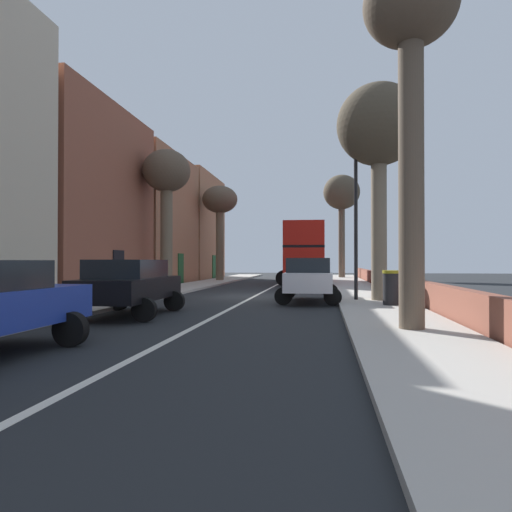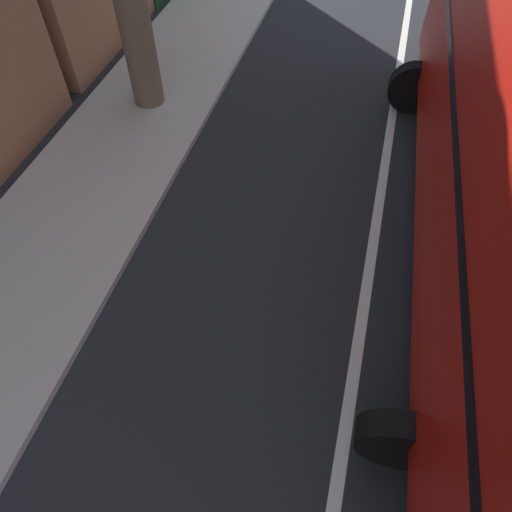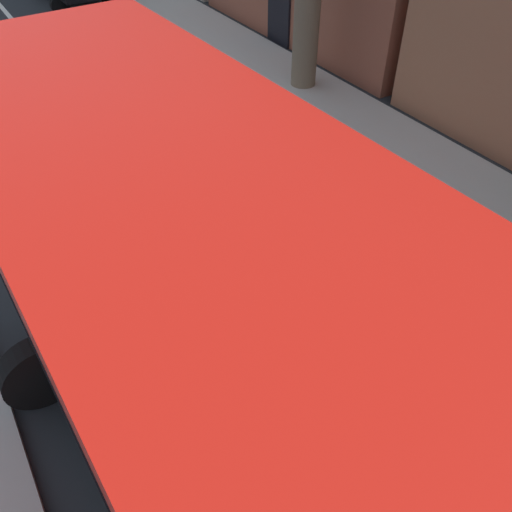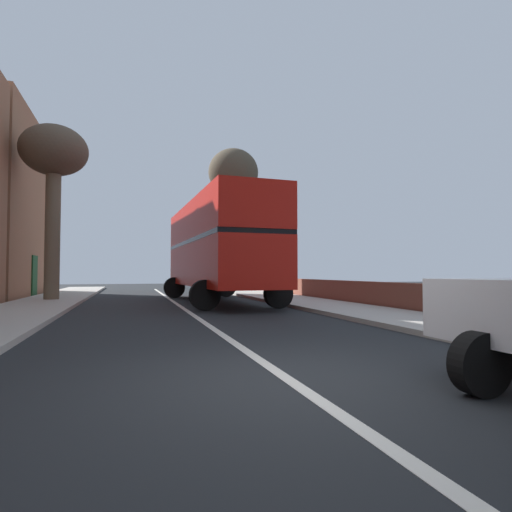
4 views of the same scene
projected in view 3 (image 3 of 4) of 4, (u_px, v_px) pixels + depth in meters
ground_plane at (74, 91)px, 13.71m from camera, size 84.00×84.00×0.00m
road_centre_line at (73, 91)px, 13.70m from camera, size 0.16×54.00×0.01m
sidewalk_left at (235, 52)px, 15.62m from camera, size 2.60×60.00×0.12m
double_decker_bus at (309, 472)px, 3.64m from camera, size 3.84×10.39×4.06m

